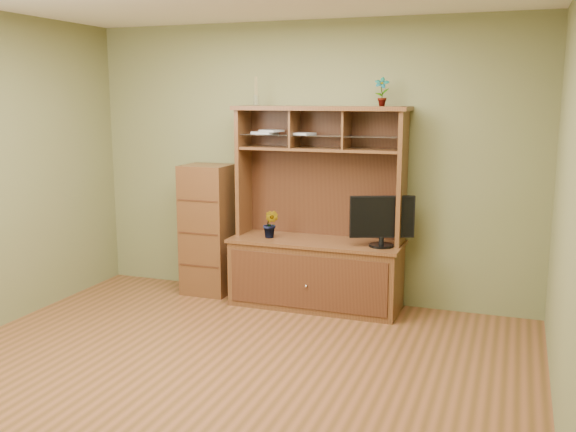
% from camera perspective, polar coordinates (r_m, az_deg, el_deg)
% --- Properties ---
extents(room, '(4.54, 4.04, 2.74)m').
position_cam_1_polar(room, '(4.45, -6.29, 2.32)').
color(room, '#573719').
rests_on(room, ground).
extents(media_hutch, '(1.66, 0.61, 1.90)m').
position_cam_1_polar(media_hutch, '(6.13, 2.56, -3.26)').
color(media_hutch, '#452613').
rests_on(media_hutch, room).
extents(monitor, '(0.56, 0.26, 0.46)m').
position_cam_1_polar(monitor, '(5.81, 8.34, -0.35)').
color(monitor, black).
rests_on(monitor, media_hutch).
extents(orchid_plant, '(0.16, 0.14, 0.27)m').
position_cam_1_polar(orchid_plant, '(6.13, -1.55, -0.71)').
color(orchid_plant, '#346221').
rests_on(orchid_plant, media_hutch).
extents(top_plant, '(0.14, 0.10, 0.26)m').
position_cam_1_polar(top_plant, '(5.88, 8.33, 10.89)').
color(top_plant, '#385C20').
rests_on(top_plant, media_hutch).
extents(reed_diffuser, '(0.05, 0.05, 0.27)m').
position_cam_1_polar(reed_diffuser, '(6.24, -2.86, 10.75)').
color(reed_diffuser, silver).
rests_on(reed_diffuser, media_hutch).
extents(magazines, '(0.64, 0.22, 0.04)m').
position_cam_1_polar(magazines, '(6.16, -0.81, 7.44)').
color(magazines, silver).
rests_on(magazines, media_hutch).
extents(side_cabinet, '(0.47, 0.43, 1.32)m').
position_cam_1_polar(side_cabinet, '(6.56, -7.12, -1.19)').
color(side_cabinet, '#452613').
rests_on(side_cabinet, room).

